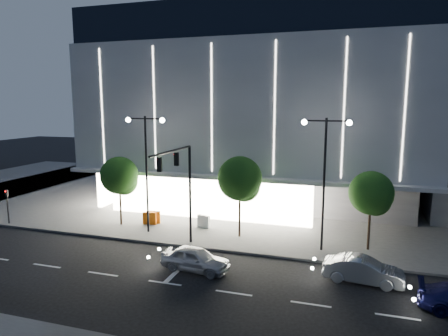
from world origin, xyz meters
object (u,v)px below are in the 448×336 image
at_px(tree_right, 371,195).
at_px(barrier_d, 204,221).
at_px(ped_signal_far, 7,203).
at_px(barrier_c, 154,217).
at_px(street_lamp_east, 325,165).
at_px(traffic_mast, 181,178).
at_px(tree_mid, 240,181).
at_px(street_lamp_west, 146,157).
at_px(tree_left, 120,178).
at_px(car_lead, 195,259).
at_px(barrier_a, 150,218).
at_px(car_second, 363,270).
at_px(barrier_b, 153,217).

height_order(tree_right, barrier_d, tree_right).
height_order(ped_signal_far, barrier_c, ped_signal_far).
bearing_deg(street_lamp_east, traffic_mast, -163.52).
relative_size(traffic_mast, tree_mid, 1.15).
relative_size(street_lamp_west, barrier_d, 8.18).
distance_m(tree_left, car_lead, 11.51).
xyz_separation_m(traffic_mast, street_lamp_east, (9.00, 2.66, 0.93)).
xyz_separation_m(street_lamp_west, barrier_d, (3.72, 2.21, -5.31)).
bearing_deg(barrier_c, car_lead, -65.34).
relative_size(tree_mid, barrier_a, 5.59).
xyz_separation_m(tree_left, tree_mid, (10.00, 0.00, 0.30)).
bearing_deg(barrier_d, tree_right, 11.64).
relative_size(traffic_mast, car_lead, 1.68).
height_order(tree_right, barrier_c, tree_right).
relative_size(car_second, barrier_c, 3.93).
bearing_deg(barrier_c, barrier_d, -14.70).
distance_m(tree_left, tree_right, 19.00).
bearing_deg(barrier_b, tree_right, -5.82).
height_order(barrier_b, barrier_c, same).
xyz_separation_m(tree_mid, car_lead, (-1.03, -6.40, -3.62)).
height_order(traffic_mast, car_second, traffic_mast).
relative_size(traffic_mast, barrier_b, 6.43).
relative_size(tree_left, tree_mid, 0.93).
height_order(car_lead, barrier_b, car_lead).
distance_m(street_lamp_west, tree_left, 3.69).
bearing_deg(tree_right, tree_left, 180.00).
height_order(car_lead, barrier_a, car_lead).
xyz_separation_m(tree_right, barrier_b, (-16.72, 1.17, -3.23)).
bearing_deg(barrier_a, tree_right, -11.27).
height_order(street_lamp_west, barrier_c, street_lamp_west).
height_order(tree_right, barrier_a, tree_right).
bearing_deg(barrier_d, barrier_a, -156.70).
bearing_deg(barrier_c, tree_right, -20.52).
relative_size(barrier_b, barrier_c, 1.00).
bearing_deg(tree_right, traffic_mast, -162.98).
bearing_deg(street_lamp_east, barrier_b, 170.93).
height_order(street_lamp_east, barrier_d, street_lamp_east).
height_order(tree_left, tree_right, tree_left).
relative_size(barrier_a, barrier_b, 1.00).
distance_m(tree_mid, car_second, 10.57).
height_order(tree_mid, barrier_b, tree_mid).
bearing_deg(tree_left, traffic_mast, -27.84).
height_order(tree_mid, car_second, tree_mid).
xyz_separation_m(traffic_mast, barrier_d, (-0.28, 4.88, -4.38)).
bearing_deg(barrier_d, car_second, -10.88).
distance_m(barrier_a, barrier_c, 0.36).
relative_size(tree_mid, barrier_c, 5.59).
height_order(tree_mid, tree_right, tree_mid).
xyz_separation_m(ped_signal_far, car_lead, (18.00, -3.88, -1.17)).
relative_size(ped_signal_far, barrier_a, 2.73).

